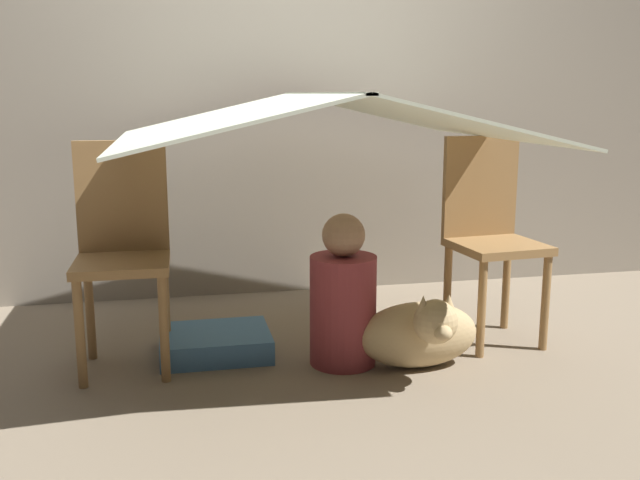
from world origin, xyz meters
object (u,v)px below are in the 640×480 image
chair_left (123,245)px  dog (421,333)px  chair_right (490,230)px  person_front (343,300)px

chair_left → dog: bearing=-14.1°
chair_right → person_front: 0.77m
chair_right → person_front: size_ratio=1.45×
chair_left → person_front: 0.91m
person_front → chair_left: bearing=168.3°
chair_right → dog: size_ratio=1.83×
chair_right → dog: chair_right is taller
chair_left → person_front: bearing=-10.8°
chair_left → person_front: chair_left is taller
person_front → dog: bearing=-24.3°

